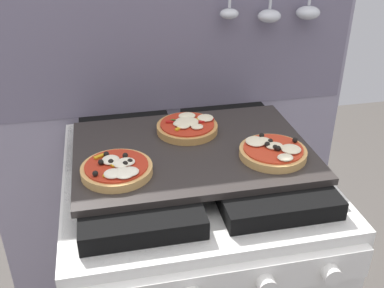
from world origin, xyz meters
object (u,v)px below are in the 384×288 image
(pizza_right, at_px, (272,151))
(pizza_center, at_px, (188,126))
(baking_tray, at_px, (192,151))
(pizza_left, at_px, (117,169))

(pizza_right, bearing_deg, pizza_center, 135.47)
(baking_tray, bearing_deg, pizza_right, -23.93)
(pizza_center, bearing_deg, pizza_left, -138.23)
(pizza_left, relative_size, pizza_center, 1.00)
(pizza_center, bearing_deg, baking_tray, -94.48)
(baking_tray, distance_m, pizza_center, 0.09)
(pizza_center, bearing_deg, pizza_right, -44.53)
(baking_tray, xyz_separation_m, pizza_center, (0.01, 0.08, 0.02))
(baking_tray, xyz_separation_m, pizza_left, (-0.18, -0.08, 0.02))
(baking_tray, relative_size, pizza_left, 3.60)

